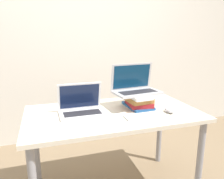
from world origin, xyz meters
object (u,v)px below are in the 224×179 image
Objects in this scene: wireless_keyboard at (144,116)px; mouse at (169,110)px; laptop_on_books at (135,87)px; laptop_left at (81,108)px; book_stack at (138,100)px.

mouse is at bearing 5.22° from wireless_keyboard.
wireless_keyboard is (-0.03, -0.24, -0.16)m from laptop_on_books.
mouse is (0.19, -0.22, -0.15)m from laptop_on_books.
wireless_keyboard is (0.43, -0.21, -0.04)m from laptop_left.
wireless_keyboard is (-0.04, -0.21, -0.05)m from book_stack.
book_stack is 0.74× the size of laptop_on_books.
laptop_left reaches higher than wireless_keyboard.
book_stack is 0.22m from wireless_keyboard.
mouse reaches higher than wireless_keyboard.
laptop_left is 0.48m from wireless_keyboard.
book_stack is 0.27m from mouse.
book_stack reaches higher than mouse.
laptop_left is 1.14× the size of book_stack.
laptop_on_books is (0.46, 0.04, 0.12)m from laptop_left.
laptop_left is at bearing 163.97° from mouse.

